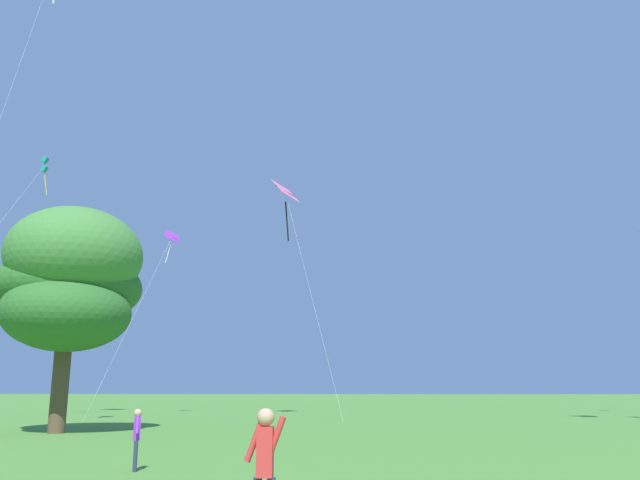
{
  "coord_description": "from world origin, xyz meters",
  "views": [
    {
      "loc": [
        -0.66,
        -2.92,
        1.79
      ],
      "look_at": [
        -2.73,
        33.89,
        10.21
      ],
      "focal_mm": 36.45,
      "sensor_mm": 36.0,
      "label": 1
    }
  ],
  "objects_px": {
    "kite_purple_streamer": "(168,246)",
    "tree_right_cluster": "(71,282)",
    "person_child_small": "(137,434)",
    "kite_teal_box": "(42,168)",
    "person_foreground_watcher": "(265,462)",
    "kite_pink_low": "(287,203)"
  },
  "relations": [
    {
      "from": "person_foreground_watcher",
      "to": "tree_right_cluster",
      "type": "xyz_separation_m",
      "value": [
        -11.05,
        18.71,
        5.25
      ]
    },
    {
      "from": "person_foreground_watcher",
      "to": "tree_right_cluster",
      "type": "bearing_deg",
      "value": 120.57
    },
    {
      "from": "kite_teal_box",
      "to": "kite_purple_streamer",
      "type": "xyz_separation_m",
      "value": [
        6.53,
        6.38,
        -3.79
      ]
    },
    {
      "from": "person_foreground_watcher",
      "to": "person_child_small",
      "type": "relative_size",
      "value": 1.17
    },
    {
      "from": "kite_pink_low",
      "to": "person_child_small",
      "type": "relative_size",
      "value": 11.73
    },
    {
      "from": "person_child_small",
      "to": "kite_purple_streamer",
      "type": "bearing_deg",
      "value": 105.85
    },
    {
      "from": "person_child_small",
      "to": "person_foreground_watcher",
      "type": "bearing_deg",
      "value": -60.66
    },
    {
      "from": "kite_pink_low",
      "to": "person_child_small",
      "type": "distance_m",
      "value": 30.54
    },
    {
      "from": "kite_teal_box",
      "to": "kite_pink_low",
      "type": "bearing_deg",
      "value": 14.28
    },
    {
      "from": "person_child_small",
      "to": "tree_right_cluster",
      "type": "distance_m",
      "value": 14.94
    },
    {
      "from": "kite_purple_streamer",
      "to": "kite_pink_low",
      "type": "bearing_deg",
      "value": -15.76
    },
    {
      "from": "kite_purple_streamer",
      "to": "tree_right_cluster",
      "type": "relative_size",
      "value": 1.4
    },
    {
      "from": "kite_purple_streamer",
      "to": "person_child_small",
      "type": "relative_size",
      "value": 9.8
    },
    {
      "from": "person_foreground_watcher",
      "to": "kite_teal_box",
      "type": "bearing_deg",
      "value": 121.82
    },
    {
      "from": "kite_purple_streamer",
      "to": "person_child_small",
      "type": "distance_m",
      "value": 33.02
    },
    {
      "from": "kite_purple_streamer",
      "to": "person_foreground_watcher",
      "type": "relative_size",
      "value": 8.41
    },
    {
      "from": "kite_pink_low",
      "to": "kite_purple_streamer",
      "type": "relative_size",
      "value": 1.2
    },
    {
      "from": "kite_teal_box",
      "to": "kite_purple_streamer",
      "type": "distance_m",
      "value": 9.89
    },
    {
      "from": "kite_pink_low",
      "to": "person_child_small",
      "type": "xyz_separation_m",
      "value": [
        -0.28,
        -27.5,
        -13.28
      ]
    },
    {
      "from": "kite_teal_box",
      "to": "tree_right_cluster",
      "type": "height_order",
      "value": "kite_teal_box"
    },
    {
      "from": "kite_teal_box",
      "to": "person_child_small",
      "type": "bearing_deg",
      "value": -57.48
    },
    {
      "from": "kite_pink_low",
      "to": "tree_right_cluster",
      "type": "distance_m",
      "value": 19.01
    }
  ]
}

